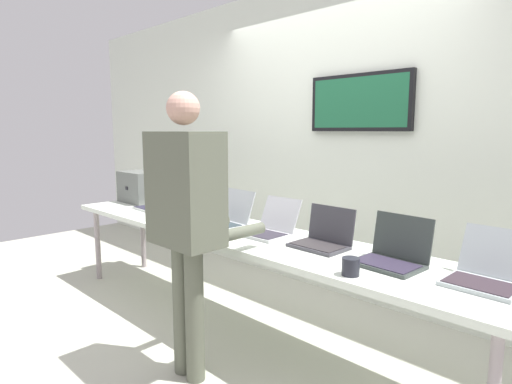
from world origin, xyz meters
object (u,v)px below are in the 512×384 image
Objects in this scene: laptop_station_1 at (190,209)px; laptop_station_4 at (323,238)px; laptop_station_3 at (270,227)px; coffee_mug at (351,267)px; workbench at (238,237)px; equipment_box at (141,187)px; person at (187,209)px; laptop_station_2 at (226,217)px; laptop_station_6 at (487,272)px; laptop_station_0 at (159,202)px; laptop_station_5 at (393,254)px.

laptop_station_4 is (1.38, -0.01, 0.00)m from laptop_station_1.
laptop_station_3 is 3.98× the size of coffee_mug.
workbench is 10.07× the size of laptop_station_1.
laptop_station_1 is at bearing 179.75° from laptop_station_4.
equipment_box is 0.25× the size of person.
laptop_station_3 is (1.84, -0.08, -0.10)m from equipment_box.
equipment_box reaches higher than laptop_station_2.
equipment_box is 4.71× the size of coffee_mug.
laptop_station_3 is at bearing -179.15° from laptop_station_6.
coffee_mug is at bearing -146.36° from laptop_station_6.
laptop_station_2 is 1.05× the size of laptop_station_6.
laptop_station_1 is at bearing 179.14° from laptop_station_3.
workbench is at bearing -3.76° from laptop_station_0.
equipment_box is at bearing 169.87° from laptop_station_0.
laptop_station_2 is at bearing -177.94° from laptop_station_3.
laptop_station_0 is 2.32m from laptop_station_5.
laptop_station_1 is at bearing -179.84° from laptop_station_6.
laptop_station_2 is 1.11× the size of laptop_station_4.
laptop_station_3 and laptop_station_4 have the same top height.
laptop_station_0 is at bearing -179.98° from laptop_station_3.
equipment_box is 1.84m from laptop_station_3.
laptop_station_2 is at bearing 163.57° from workbench.
laptop_station_6 is (1.82, 0.04, -0.00)m from laptop_station_2.
laptop_station_1 is at bearing 169.22° from coffee_mug.
laptop_station_6 is 3.98× the size of coffee_mug.
laptop_station_5 reaches higher than coffee_mug.
laptop_station_3 is at bearing 178.86° from laptop_station_5.
laptop_station_3 is at bearing -0.86° from laptop_station_1.
equipment_box is at bearing 178.98° from laptop_station_6.
coffee_mug is at bearing -21.01° from laptop_station_3.
laptop_station_2 is at bearing -178.45° from laptop_station_4.
laptop_station_4 is at bearing 0.27° from laptop_station_0.
laptop_station_1 is 1.03× the size of laptop_station_5.
equipment_box is at bearing 157.13° from person.
laptop_station_0 is at bearing 153.53° from person.
workbench is at bearing 110.94° from person.
laptop_station_4 is 0.53m from coffee_mug.
equipment_box reaches higher than workbench.
workbench is 0.69m from laptop_station_4.
laptop_station_0 is 1.03× the size of laptop_station_4.
person is (-0.44, -0.71, 0.22)m from laptop_station_4.
laptop_station_4 is (0.89, 0.02, -0.00)m from laptop_station_2.
equipment_box is at bearing 175.95° from laptop_station_1.
laptop_station_1 is 2.31m from laptop_station_6.
laptop_station_5 is at bearing -2.00° from equipment_box.
workbench is 8.76× the size of equipment_box.
laptop_station_3 is at bearing 17.88° from workbench.
coffee_mug is at bearing -8.55° from equipment_box.
laptop_station_6 is 0.22× the size of person.
laptop_station_0 is 2.77m from laptop_station_6.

